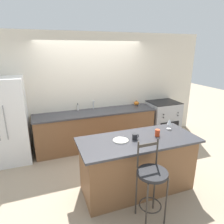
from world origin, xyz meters
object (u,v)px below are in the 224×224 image
(oven_range, at_px, (162,119))
(bar_stool_near, at_px, (152,180))
(coffee_mug, at_px, (135,137))
(tumbler_cup, at_px, (157,133))
(soap_bottle, at_px, (78,107))
(refrigerator, at_px, (5,122))
(pumpkin_decoration, at_px, (136,103))
(dinner_plate, at_px, (121,140))
(wine_glass, at_px, (169,122))

(oven_range, bearing_deg, bar_stool_near, -126.67)
(coffee_mug, bearing_deg, tumbler_cup, -1.56)
(tumbler_cup, xyz_separation_m, soap_bottle, (-0.93, 2.05, -0.03))
(soap_bottle, bearing_deg, refrigerator, -169.63)
(bar_stool_near, bearing_deg, oven_range, 53.33)
(coffee_mug, distance_m, pumpkin_decoration, 2.22)
(bar_stool_near, xyz_separation_m, dinner_plate, (-0.17, 0.68, 0.31))
(coffee_mug, height_order, tumbler_cup, tumbler_cup)
(oven_range, relative_size, tumbler_cup, 8.48)
(bar_stool_near, relative_size, pumpkin_decoration, 9.08)
(bar_stool_near, xyz_separation_m, wine_glass, (0.84, 0.84, 0.44))
(refrigerator, bearing_deg, soap_bottle, 10.37)
(dinner_plate, bearing_deg, pumpkin_decoration, 57.00)
(wine_glass, distance_m, coffee_mug, 0.80)
(tumbler_cup, relative_size, pumpkin_decoration, 0.89)
(bar_stool_near, height_order, pumpkin_decoration, bar_stool_near)
(bar_stool_near, bearing_deg, dinner_plate, 103.87)
(dinner_plate, height_order, soap_bottle, soap_bottle)
(tumbler_cup, distance_m, soap_bottle, 2.25)
(dinner_plate, bearing_deg, soap_bottle, 98.28)
(dinner_plate, xyz_separation_m, wine_glass, (1.01, 0.16, 0.12))
(refrigerator, xyz_separation_m, tumbler_cup, (2.49, -1.76, 0.10))
(bar_stool_near, bearing_deg, soap_bottle, 99.72)
(refrigerator, bearing_deg, oven_range, 0.19)
(bar_stool_near, relative_size, tumbler_cup, 10.25)
(dinner_plate, relative_size, soap_bottle, 1.45)
(refrigerator, distance_m, wine_glass, 3.27)
(wine_glass, height_order, coffee_mug, wine_glass)
(pumpkin_decoration, bearing_deg, bar_stool_near, -112.55)
(oven_range, xyz_separation_m, dinner_plate, (-1.97, -1.73, 0.46))
(dinner_plate, bearing_deg, refrigerator, 137.21)
(pumpkin_decoration, xyz_separation_m, soap_bottle, (-1.55, 0.07, 0.02))
(tumbler_cup, bearing_deg, oven_range, 53.16)
(coffee_mug, bearing_deg, wine_glass, 13.70)
(bar_stool_near, relative_size, dinner_plate, 4.71)
(wine_glass, xyz_separation_m, tumbler_cup, (-0.37, -0.20, -0.08))
(refrigerator, relative_size, dinner_plate, 7.23)
(refrigerator, relative_size, pumpkin_decoration, 13.93)
(refrigerator, relative_size, bar_stool_near, 1.53)
(bar_stool_near, height_order, coffee_mug, bar_stool_near)
(refrigerator, relative_size, wine_glass, 9.55)
(wine_glass, bearing_deg, pumpkin_decoration, 82.04)
(refrigerator, bearing_deg, wine_glass, -28.62)
(coffee_mug, xyz_separation_m, soap_bottle, (-0.52, 2.04, -0.02))
(oven_range, distance_m, wine_glass, 1.94)
(bar_stool_near, relative_size, coffee_mug, 9.99)
(bar_stool_near, height_order, wine_glass, bar_stool_near)
(oven_range, bearing_deg, wine_glass, -121.34)
(coffee_mug, bearing_deg, soap_bottle, 104.39)
(refrigerator, xyz_separation_m, wine_glass, (2.86, -1.56, 0.17))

